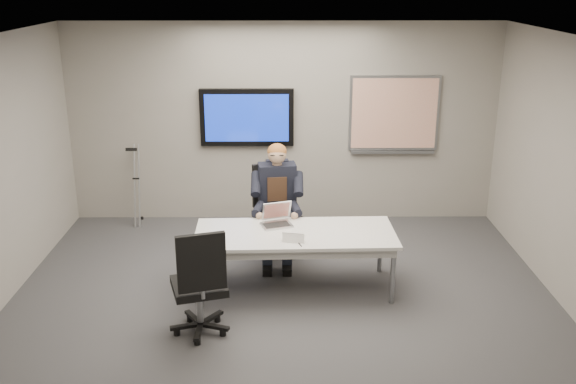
{
  "coord_description": "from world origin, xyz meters",
  "views": [
    {
      "loc": [
        0.01,
        -5.81,
        3.39
      ],
      "look_at": [
        0.05,
        0.76,
        1.15
      ],
      "focal_mm": 40.0,
      "sensor_mm": 36.0,
      "label": 1
    }
  ],
  "objects_px": {
    "office_chair_far": "(276,226)",
    "office_chair_near": "(200,302)",
    "conference_table": "(295,239)",
    "laptop": "(277,219)",
    "seated_person": "(277,217)"
  },
  "relations": [
    {
      "from": "conference_table",
      "to": "office_chair_near",
      "type": "bearing_deg",
      "value": -135.43
    },
    {
      "from": "office_chair_near",
      "to": "laptop",
      "type": "height_order",
      "value": "office_chair_near"
    },
    {
      "from": "office_chair_far",
      "to": "office_chair_near",
      "type": "distance_m",
      "value": 2.11
    },
    {
      "from": "laptop",
      "to": "conference_table",
      "type": "bearing_deg",
      "value": -69.45
    },
    {
      "from": "office_chair_far",
      "to": "office_chair_near",
      "type": "xyz_separation_m",
      "value": [
        -0.72,
        -1.98,
        0.0
      ]
    },
    {
      "from": "conference_table",
      "to": "laptop",
      "type": "relative_size",
      "value": 5.43
    },
    {
      "from": "office_chair_far",
      "to": "laptop",
      "type": "distance_m",
      "value": 0.84
    },
    {
      "from": "conference_table",
      "to": "seated_person",
      "type": "height_order",
      "value": "seated_person"
    },
    {
      "from": "conference_table",
      "to": "office_chair_near",
      "type": "xyz_separation_m",
      "value": [
        -0.94,
        -0.98,
        -0.25
      ]
    },
    {
      "from": "office_chair_far",
      "to": "seated_person",
      "type": "distance_m",
      "value": 0.36
    },
    {
      "from": "seated_person",
      "to": "laptop",
      "type": "distance_m",
      "value": 0.5
    },
    {
      "from": "conference_table",
      "to": "office_chair_near",
      "type": "relative_size",
      "value": 1.95
    },
    {
      "from": "office_chair_near",
      "to": "laptop",
      "type": "bearing_deg",
      "value": -137.36
    },
    {
      "from": "conference_table",
      "to": "seated_person",
      "type": "bearing_deg",
      "value": 104.08
    },
    {
      "from": "conference_table",
      "to": "office_chair_far",
      "type": "relative_size",
      "value": 1.96
    }
  ]
}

